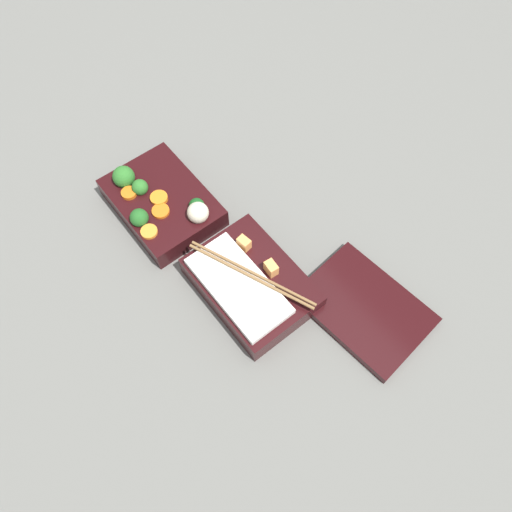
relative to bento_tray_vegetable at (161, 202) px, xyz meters
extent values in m
plane|color=slate|center=(0.11, 0.00, -0.03)|extent=(3.00, 3.00, 0.00)
cube|color=black|center=(0.00, 0.00, 0.00)|extent=(0.21, 0.15, 0.04)
sphere|color=#236023|center=(0.02, -0.05, 0.03)|extent=(0.03, 0.03, 0.03)
sphere|color=#2D7028|center=(-0.03, -0.02, 0.02)|extent=(0.03, 0.03, 0.03)
sphere|color=#2D7028|center=(-0.07, -0.03, 0.03)|extent=(0.04, 0.04, 0.04)
sphere|color=#19511E|center=(0.06, 0.04, 0.02)|extent=(0.03, 0.03, 0.03)
cylinder|color=orange|center=(0.05, -0.05, 0.02)|extent=(0.04, 0.04, 0.01)
cylinder|color=orange|center=(0.00, 0.00, 0.02)|extent=(0.04, 0.04, 0.01)
cylinder|color=orange|center=(-0.04, -0.04, 0.02)|extent=(0.04, 0.04, 0.01)
cylinder|color=orange|center=(0.03, -0.02, 0.02)|extent=(0.04, 0.04, 0.01)
sphere|color=beige|center=(0.08, 0.03, 0.03)|extent=(0.04, 0.04, 0.04)
cube|color=black|center=(0.23, 0.03, 0.00)|extent=(0.21, 0.15, 0.04)
cube|color=white|center=(0.23, 0.00, 0.02)|extent=(0.18, 0.09, 0.01)
cube|color=#F4A356|center=(0.17, 0.06, 0.03)|extent=(0.02, 0.02, 0.02)
cube|color=#F4A356|center=(0.24, 0.06, 0.03)|extent=(0.02, 0.02, 0.02)
cylinder|color=olive|center=(0.23, 0.03, 0.03)|extent=(0.21, 0.09, 0.01)
cylinder|color=olive|center=(0.23, 0.03, 0.03)|extent=(0.21, 0.09, 0.01)
cube|color=black|center=(0.38, 0.15, -0.02)|extent=(0.22, 0.17, 0.02)
camera|label=1|loc=(0.52, -0.19, 0.74)|focal=35.00mm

